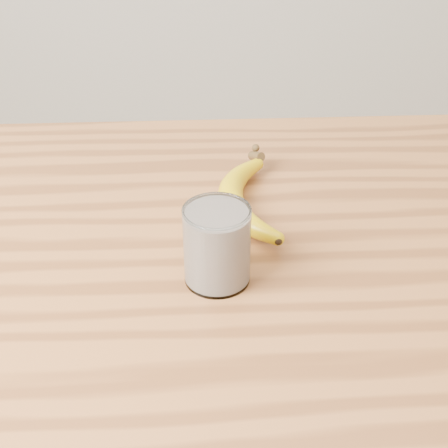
{
  "coord_description": "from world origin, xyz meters",
  "views": [
    {
      "loc": [
        -0.11,
        -0.72,
        1.41
      ],
      "look_at": [
        -0.08,
        -0.01,
        0.93
      ],
      "focal_mm": 50.0,
      "sensor_mm": 36.0,
      "label": 1
    }
  ],
  "objects": [
    {
      "name": "table",
      "position": [
        0.0,
        0.0,
        0.77
      ],
      "size": [
        1.2,
        0.8,
        0.9
      ],
      "color": "#A26130",
      "rests_on": "ground"
    },
    {
      "name": "smoothie_glass",
      "position": [
        -0.09,
        -0.09,
        0.95
      ],
      "size": [
        0.08,
        0.08,
        0.11
      ],
      "color": "white",
      "rests_on": "table"
    },
    {
      "name": "banana",
      "position": [
        -0.07,
        0.07,
        0.92
      ],
      "size": [
        0.13,
        0.32,
        0.04
      ],
      "primitive_type": null,
      "rotation": [
        0.0,
        0.0,
        0.03
      ],
      "color": "#D6AC07",
      "rests_on": "table"
    }
  ]
}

